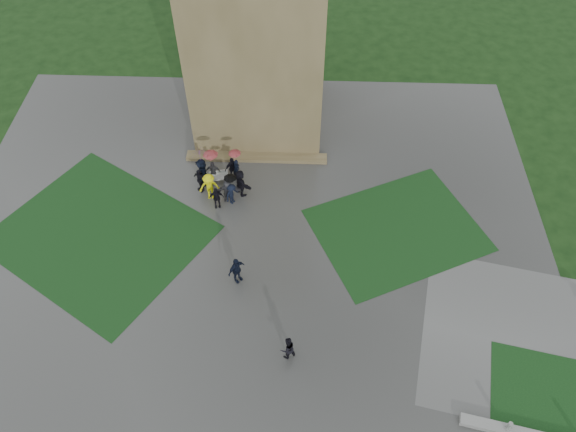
{
  "coord_description": "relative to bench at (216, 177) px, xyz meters",
  "views": [
    {
      "loc": [
        2.95,
        -15.41,
        25.17
      ],
      "look_at": [
        2.22,
        4.83,
        1.2
      ],
      "focal_mm": 35.0,
      "sensor_mm": 36.0,
      "label": 1
    }
  ],
  "objects": [
    {
      "name": "lawn_inset_left",
      "position": [
        -6.19,
        -4.43,
        -0.42
      ],
      "size": [
        14.1,
        13.46,
        0.01
      ],
      "primitive_type": "cube",
      "rotation": [
        0.0,
        0.0,
        -0.56
      ],
      "color": "black",
      "rests_on": "plaza"
    },
    {
      "name": "visitor_cluster",
      "position": [
        0.24,
        -0.65,
        0.66
      ],
      "size": [
        3.79,
        3.22,
        2.7
      ],
      "color": "black",
      "rests_on": "plaza"
    },
    {
      "name": "ground",
      "position": [
        2.31,
        -8.43,
        -0.45
      ],
      "size": [
        120.0,
        120.0,
        0.0
      ],
      "primitive_type": "plane",
      "color": "black"
    },
    {
      "name": "plaza",
      "position": [
        2.31,
        -6.43,
        -0.44
      ],
      "size": [
        34.0,
        34.0,
        0.02
      ],
      "primitive_type": "cube",
      "color": "#353533",
      "rests_on": "ground"
    },
    {
      "name": "lawn_inset_right",
      "position": [
        10.81,
        -3.43,
        -0.42
      ],
      "size": [
        11.12,
        10.15,
        0.01
      ],
      "primitive_type": "cube",
      "rotation": [
        0.0,
        0.0,
        0.44
      ],
      "color": "black",
      "rests_on": "plaza"
    },
    {
      "name": "pedestrian_near",
      "position": [
        4.79,
        -11.47,
        0.35
      ],
      "size": [
        0.87,
        0.75,
        1.55
      ],
      "primitive_type": "imported",
      "rotation": [
        0.0,
        0.0,
        3.67
      ],
      "color": "black",
      "rests_on": "plaza"
    },
    {
      "name": "bench",
      "position": [
        0.0,
        0.0,
        0.0
      ],
      "size": [
        1.5,
        0.72,
        0.83
      ],
      "rotation": [
        0.0,
        0.0,
        0.2
      ],
      "color": "beige",
      "rests_on": "plaza"
    },
    {
      "name": "tower_plinth",
      "position": [
        2.31,
        2.17,
        -0.32
      ],
      "size": [
        9.0,
        0.8,
        0.22
      ],
      "primitive_type": "cube",
      "color": "brown",
      "rests_on": "plaza"
    },
    {
      "name": "pedestrian_mid",
      "position": [
        1.96,
        -7.18,
        0.47
      ],
      "size": [
        1.17,
        1.18,
        1.81
      ],
      "primitive_type": "imported",
      "rotation": [
        0.0,
        0.0,
        0.81
      ],
      "color": "black",
      "rests_on": "plaza"
    }
  ]
}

